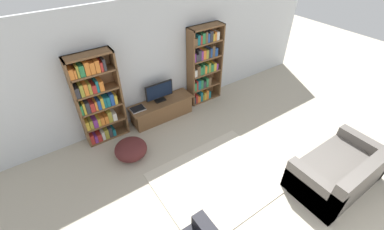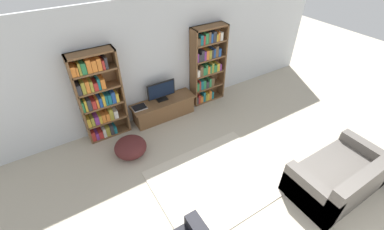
{
  "view_description": "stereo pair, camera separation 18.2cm",
  "coord_description": "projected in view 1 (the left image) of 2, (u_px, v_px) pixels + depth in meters",
  "views": [
    {
      "loc": [
        -2.25,
        -0.35,
        3.71
      ],
      "look_at": [
        -0.04,
        2.87,
        0.7
      ],
      "focal_mm": 24.0,
      "sensor_mm": 36.0,
      "label": 1
    },
    {
      "loc": [
        -2.1,
        -0.45,
        3.71
      ],
      "look_at": [
        -0.04,
        2.87,
        0.7
      ],
      "focal_mm": 24.0,
      "sensor_mm": 36.0,
      "label": 2
    }
  ],
  "objects": [
    {
      "name": "television",
      "position": [
        159.0,
        92.0,
        5.63
      ],
      "size": [
        0.65,
        0.16,
        0.45
      ],
      "color": "black",
      "rests_on": "tv_stand"
    },
    {
      "name": "laptop",
      "position": [
        138.0,
        109.0,
        5.49
      ],
      "size": [
        0.3,
        0.24,
        0.03
      ],
      "color": "#B7B7BC",
      "rests_on": "tv_stand"
    },
    {
      "name": "bookshelf_right",
      "position": [
        203.0,
        65.0,
        6.05
      ],
      "size": [
        0.85,
        0.3,
        1.88
      ],
      "color": "brown",
      "rests_on": "ground_plane"
    },
    {
      "name": "area_rug",
      "position": [
        219.0,
        179.0,
        4.58
      ],
      "size": [
        2.15,
        1.7,
        0.02
      ],
      "color": "beige",
      "rests_on": "ground_plane"
    },
    {
      "name": "bookshelf_left",
      "position": [
        97.0,
        100.0,
        4.92
      ],
      "size": [
        0.85,
        0.3,
        1.88
      ],
      "color": "brown",
      "rests_on": "ground_plane"
    },
    {
      "name": "beanbag_ottoman",
      "position": [
        131.0,
        149.0,
        4.92
      ],
      "size": [
        0.62,
        0.62,
        0.36
      ],
      "primitive_type": "ellipsoid",
      "color": "#4C1E1E",
      "rests_on": "ground_plane"
    },
    {
      "name": "wall_back",
      "position": [
        158.0,
        60.0,
        5.47
      ],
      "size": [
        8.8,
        0.06,
        2.6
      ],
      "color": "silver",
      "rests_on": "ground_plane"
    },
    {
      "name": "tv_stand",
      "position": [
        162.0,
        109.0,
        5.87
      ],
      "size": [
        1.47,
        0.45,
        0.44
      ],
      "color": "brown",
      "rests_on": "ground_plane"
    },
    {
      "name": "couch_right_sofa",
      "position": [
        339.0,
        172.0,
        4.34
      ],
      "size": [
        1.63,
        0.93,
        0.84
      ],
      "color": "#56514C",
      "rests_on": "ground_plane"
    }
  ]
}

